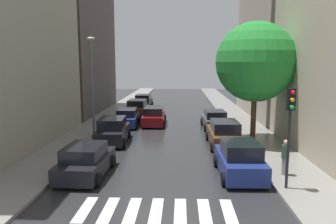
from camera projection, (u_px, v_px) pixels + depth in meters
ground_plane at (173, 116)px, 33.83m from camera, size 28.00×72.00×0.04m
sidewalk_left at (112, 115)px, 34.09m from camera, size 3.00×72.00×0.15m
sidewalk_right at (235, 116)px, 33.55m from camera, size 3.00×72.00×0.15m
crosswalk_stripes at (156, 211)px, 12.04m from camera, size 5.85×2.20×0.01m
building_left_mid at (73, 8)px, 35.11m from camera, size 6.00×14.79×22.98m
building_right_mid at (282, 7)px, 32.56m from camera, size 6.00×14.88×22.19m
parked_car_left_nearest at (86, 161)px, 15.68m from camera, size 2.24×4.28×1.58m
parked_car_left_second at (113, 131)px, 22.28m from camera, size 2.25×4.52×1.78m
parked_car_left_third at (127, 118)px, 28.20m from camera, size 2.14×4.41×1.56m
parked_car_left_fourth at (137, 108)px, 33.66m from camera, size 2.27×4.49×1.73m
parked_car_left_fifth at (143, 102)px, 39.75m from camera, size 2.13×4.43×1.68m
parked_car_right_nearest at (240, 160)px, 15.65m from camera, size 2.20×4.23×1.76m
parked_car_right_second at (224, 134)px, 21.39m from camera, size 2.19×4.67×1.72m
parked_car_right_third at (215, 120)px, 27.38m from camera, size 2.21×4.33×1.53m
car_midroad at (154, 116)px, 28.88m from camera, size 2.13×4.72×1.63m
pedestrian_foreground at (285, 156)px, 15.39m from camera, size 0.36×0.36×1.73m
street_tree_right at (256, 62)px, 21.56m from camera, size 5.37×5.37×8.10m
traffic_light_right_corner at (290, 116)px, 13.39m from camera, size 0.30×0.42×4.30m
lamp_post_left at (92, 80)px, 23.21m from camera, size 0.60×0.28×7.18m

